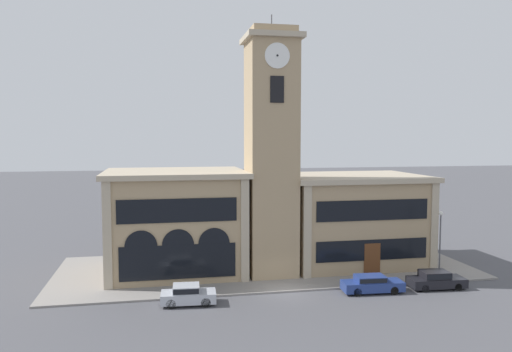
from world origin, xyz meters
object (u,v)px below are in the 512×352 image
at_px(parked_car_far, 436,279).
at_px(street_lamp, 440,235).
at_px(parked_car_near, 188,294).
at_px(parked_car_mid, 372,284).

bearing_deg(parked_car_far, street_lamp, 55.67).
bearing_deg(street_lamp, parked_car_near, -175.34).
bearing_deg(street_lamp, parked_car_far, -127.96).
xyz_separation_m(parked_car_near, parked_car_mid, (14.52, 0.00, -0.04)).
bearing_deg(street_lamp, parked_car_mid, -165.87).
bearing_deg(parked_car_mid, street_lamp, 17.75).
height_order(parked_car_near, parked_car_mid, parked_car_near).
bearing_deg(parked_car_near, parked_car_far, 3.62).
relative_size(parked_car_mid, parked_car_far, 1.06).
height_order(parked_car_mid, parked_car_far, parked_car_far).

